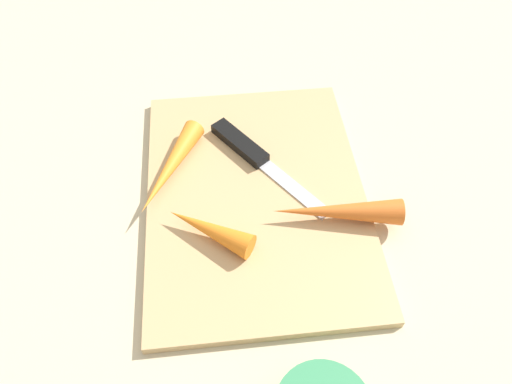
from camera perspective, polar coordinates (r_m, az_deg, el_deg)
ground_plane at (r=0.59m, az=-0.00°, el=-0.71°), size 1.40×1.40×0.00m
cutting_board at (r=0.59m, az=-0.00°, el=-0.36°), size 0.36×0.26×0.01m
knife at (r=0.62m, az=-1.12°, el=5.06°), size 0.17×0.13×0.01m
carrot_medium at (r=0.60m, az=-10.05°, el=2.86°), size 0.14×0.09×0.03m
carrot_longest at (r=0.56m, az=9.47°, el=-2.27°), size 0.05×0.15×0.03m
carrot_shortest at (r=0.54m, az=-5.50°, el=-4.36°), size 0.08×0.10×0.03m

